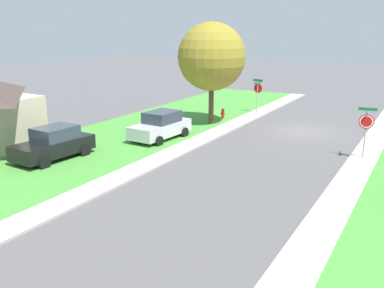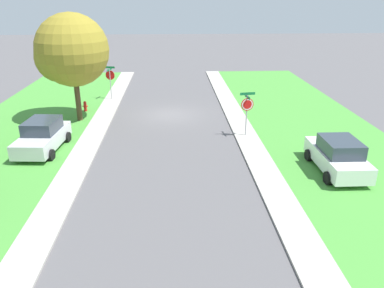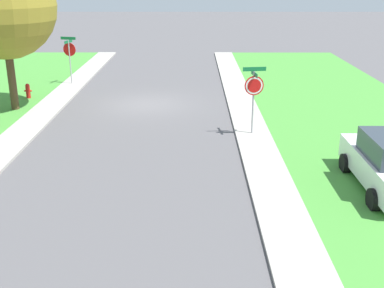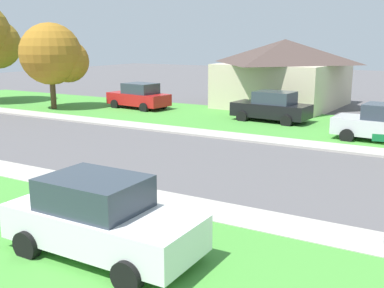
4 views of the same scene
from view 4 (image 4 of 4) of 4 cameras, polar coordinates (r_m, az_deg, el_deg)
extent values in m
cube|color=#ADA89E|center=(22.09, 7.13, 0.71)|extent=(1.40, 56.00, 0.10)
cube|color=#479338|center=(26.41, 11.11, 2.51)|extent=(8.00, 56.00, 0.08)
cube|color=#ADA89E|center=(14.18, -7.91, -6.11)|extent=(1.40, 56.00, 0.10)
cube|color=red|center=(31.51, -6.55, 5.49)|extent=(2.34, 4.50, 0.76)
cube|color=#2D3842|center=(31.29, -6.31, 6.77)|extent=(1.86, 2.29, 0.68)
cylinder|color=black|center=(31.88, -9.39, 4.79)|extent=(0.32, 0.67, 0.64)
cylinder|color=black|center=(33.12, -7.12, 5.15)|extent=(0.32, 0.67, 0.64)
cylinder|color=black|center=(30.01, -5.88, 4.41)|extent=(0.32, 0.67, 0.64)
cylinder|color=black|center=(31.33, -3.62, 4.80)|extent=(0.32, 0.67, 0.64)
cube|color=white|center=(10.23, -10.80, -9.85)|extent=(1.82, 4.31, 0.76)
cube|color=#2D3842|center=(10.11, -11.83, -5.82)|extent=(1.61, 2.11, 0.68)
cylinder|color=black|center=(10.31, -1.62, -11.73)|extent=(0.24, 0.64, 0.64)
cylinder|color=black|center=(8.99, -7.89, -15.73)|extent=(0.24, 0.64, 0.64)
cylinder|color=black|center=(11.83, -12.80, -8.78)|extent=(0.24, 0.64, 0.64)
cylinder|color=black|center=(10.70, -19.47, -11.57)|extent=(0.24, 0.64, 0.64)
cube|color=silver|center=(22.73, 22.30, 1.87)|extent=(2.11, 4.42, 0.76)
cylinder|color=black|center=(22.24, 18.38, 0.95)|extent=(0.29, 0.66, 0.64)
cylinder|color=black|center=(23.96, 19.57, 1.67)|extent=(0.29, 0.66, 0.64)
cube|color=black|center=(26.68, 9.60, 4.10)|extent=(2.12, 4.42, 0.76)
cube|color=#2D3842|center=(26.50, 10.05, 5.60)|extent=(1.75, 2.21, 0.68)
cylinder|color=black|center=(26.52, 6.13, 3.33)|extent=(0.29, 0.66, 0.64)
cylinder|color=black|center=(28.11, 7.87, 3.80)|extent=(0.29, 0.66, 0.64)
cylinder|color=black|center=(25.40, 11.44, 2.73)|extent=(0.29, 0.66, 0.64)
cylinder|color=black|center=(27.05, 12.94, 3.26)|extent=(0.29, 0.66, 0.64)
cylinder|color=#4C3823|center=(32.44, -16.59, 6.02)|extent=(0.36, 0.36, 2.26)
sphere|color=#9A671E|center=(32.27, -16.88, 10.48)|extent=(4.00, 4.00, 4.00)
sphere|color=#9A671E|center=(32.49, -14.92, 9.73)|extent=(2.80, 2.80, 2.80)
cube|color=beige|center=(33.29, 11.11, 7.10)|extent=(8.76, 7.62, 3.00)
pyramid|color=#473833|center=(33.16, 11.28, 11.06)|extent=(9.38, 8.25, 1.60)
cube|color=#51331E|center=(34.83, 5.51, 6.77)|extent=(1.00, 0.11, 2.10)
camera|label=1|loc=(26.09, -44.26, 13.99)|focal=40.95mm
camera|label=2|loc=(27.54, -28.13, 18.67)|focal=35.62mm
camera|label=3|loc=(23.47, -27.48, 15.22)|focal=45.01mm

